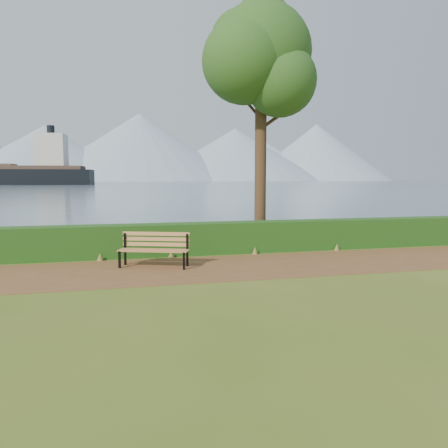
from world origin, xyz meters
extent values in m
plane|color=#46601B|center=(0.00, 0.00, 0.00)|extent=(140.00, 140.00, 0.00)
cube|color=brown|center=(0.00, 0.30, 0.01)|extent=(40.00, 3.40, 0.01)
cube|color=#194012|center=(0.00, 2.60, 0.50)|extent=(32.00, 0.85, 1.00)
cube|color=slate|center=(0.00, 260.00, 0.01)|extent=(700.00, 510.00, 0.00)
cone|color=#8399AF|center=(-60.00, 395.00, 24.00)|extent=(160.00, 160.00, 48.00)
cone|color=#8399AF|center=(20.00, 405.00, 31.00)|extent=(190.00, 190.00, 62.00)
cone|color=#8399AF|center=(110.00, 400.00, 25.00)|extent=(170.00, 170.00, 50.00)
cone|color=#8399AF|center=(200.00, 410.00, 29.00)|extent=(150.00, 150.00, 58.00)
cone|color=#8399AF|center=(-10.00, 430.00, 17.50)|extent=(120.00, 120.00, 35.00)
cone|color=#8399AF|center=(150.00, 425.00, 20.00)|extent=(130.00, 130.00, 40.00)
cube|color=black|center=(-2.65, 0.83, 0.24)|extent=(0.07, 0.08, 0.48)
cube|color=black|center=(-2.49, 1.26, 0.45)|extent=(0.07, 0.08, 0.91)
cube|color=black|center=(-2.57, 1.05, 0.44)|extent=(0.24, 0.53, 0.05)
cube|color=black|center=(-0.98, 0.21, 0.24)|extent=(0.07, 0.08, 0.48)
cube|color=black|center=(-0.82, 0.65, 0.45)|extent=(0.07, 0.08, 0.91)
cube|color=black|center=(-0.90, 0.43, 0.44)|extent=(0.24, 0.53, 0.05)
cube|color=#AD7343|center=(-1.80, 0.55, 0.48)|extent=(1.82, 0.75, 0.04)
cube|color=#AD7343|center=(-1.76, 0.68, 0.48)|extent=(1.82, 0.75, 0.04)
cube|color=#AD7343|center=(-1.71, 0.80, 0.48)|extent=(1.82, 0.75, 0.04)
cube|color=#AD7343|center=(-1.66, 0.93, 0.48)|extent=(1.82, 0.75, 0.04)
cube|color=#AD7343|center=(-1.64, 0.99, 0.60)|extent=(1.80, 0.70, 0.11)
cube|color=#AD7343|center=(-1.64, 0.99, 0.75)|extent=(1.80, 0.70, 0.11)
cube|color=#AD7343|center=(-1.64, 0.99, 0.90)|extent=(1.80, 0.70, 0.11)
cylinder|color=#332315|center=(2.34, 3.77, 3.68)|extent=(0.41, 0.41, 7.37)
sphere|color=#1E4617|center=(2.34, 3.77, 6.76)|extent=(3.48, 3.48, 3.48)
sphere|color=#1E4617|center=(3.15, 4.30, 6.14)|extent=(2.66, 2.66, 2.66)
sphere|color=#1E4617|center=(1.60, 3.36, 6.35)|extent=(2.87, 2.87, 2.87)
sphere|color=#1E4617|center=(2.82, 3.15, 5.73)|extent=(2.46, 2.46, 2.46)
sphere|color=#1E4617|center=(1.79, 4.26, 7.27)|extent=(2.25, 2.25, 2.25)
sphere|color=#1E4617|center=(2.41, 3.89, 7.78)|extent=(2.05, 2.05, 2.05)
cylinder|color=#332315|center=(2.80, 3.77, 4.50)|extent=(1.08, 0.12, 0.81)
cylinder|color=#332315|center=(1.93, 3.87, 5.02)|extent=(0.83, 0.39, 0.74)
cube|color=silver|center=(-25.27, 160.90, 12.31)|extent=(10.96, 10.21, 12.31)
cylinder|color=black|center=(-25.27, 160.90, 19.59)|extent=(2.69, 2.69, 3.92)
cube|color=brown|center=(-41.74, 162.58, 7.17)|extent=(7.43, 8.03, 0.90)
camera|label=1|loc=(-2.69, -11.16, 2.44)|focal=35.00mm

